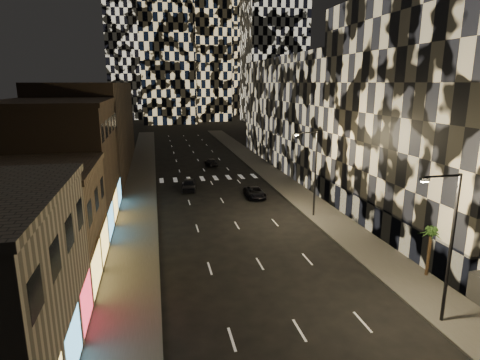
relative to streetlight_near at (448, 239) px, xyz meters
name	(u,v)px	position (x,y,z in m)	size (l,w,h in m)	color
sidewalk_left	(141,181)	(-18.35, 40.00, -5.28)	(4.00, 120.00, 0.15)	#47443F
sidewalk_right	(273,175)	(1.65, 40.00, -5.28)	(4.00, 120.00, 0.15)	#47443F
curb_left	(155,180)	(-16.25, 40.00, -5.28)	(0.20, 120.00, 0.15)	#4C4C47
curb_right	(260,175)	(-0.45, 40.00, -5.28)	(0.20, 120.00, 0.15)	#4C4C47
retail_tan	(25,228)	(-25.35, 11.00, -1.35)	(10.00, 10.00, 8.00)	#8A7153
retail_brown	(60,165)	(-25.35, 23.50, 0.65)	(10.00, 15.00, 12.00)	#4E3C2C
retail_filler_left	(95,127)	(-25.35, 50.00, 1.65)	(10.00, 40.00, 14.00)	#4E3C2C
midrise_right	(455,115)	(11.65, 14.50, 5.65)	(16.00, 25.00, 22.00)	#232326
midrise_base	(372,217)	(3.95, 14.50, -3.85)	(0.60, 25.00, 3.00)	#383838
midrise_filler_right	(318,113)	(11.65, 47.00, 3.65)	(16.00, 40.00, 18.00)	#232326
streetlight_near	(448,239)	(0.00, 0.00, 0.00)	(2.55, 0.25, 9.00)	black
streetlight_far	(313,168)	(0.00, 20.00, 0.00)	(2.55, 0.25, 9.00)	black
car_dark_midlane	(189,185)	(-11.85, 33.59, -4.59)	(1.79, 4.45, 1.52)	black
car_dark_oncoming	(211,162)	(-6.67, 49.23, -4.74)	(1.73, 4.26, 1.24)	black
car_dark_rightlane	(255,192)	(-4.10, 28.45, -4.71)	(2.12, 4.59, 1.28)	black
palm_tree	(431,235)	(3.15, 5.31, -2.09)	(1.91, 1.92, 3.77)	#47331E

